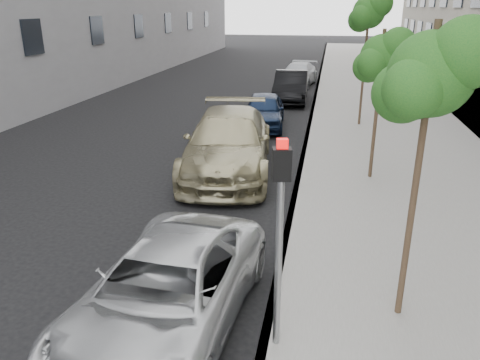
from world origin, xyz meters
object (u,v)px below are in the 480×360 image
(tree_mid, at_px, (383,57))
(tree_far, at_px, (370,12))
(signal_pole, at_px, (280,223))
(sedan_blue, at_px, (264,110))
(suv, at_px, (228,142))
(tree_near, at_px, (433,75))
(minivan, at_px, (166,291))
(sedan_black, at_px, (291,86))
(sedan_rear, at_px, (298,74))

(tree_mid, height_order, tree_far, tree_far)
(tree_mid, height_order, signal_pole, tree_mid)
(tree_mid, height_order, sedan_blue, tree_mid)
(suv, bearing_deg, tree_near, -64.26)
(sedan_blue, bearing_deg, tree_far, 4.60)
(signal_pole, bearing_deg, minivan, 162.84)
(minivan, bearing_deg, sedan_black, 93.33)
(tree_near, distance_m, tree_mid, 6.51)
(minivan, xyz_separation_m, suv, (-0.65, 7.55, 0.22))
(tree_far, relative_size, sedan_rear, 1.09)
(minivan, relative_size, suv, 0.79)
(tree_far, distance_m, sedan_black, 7.22)
(suv, bearing_deg, signal_pole, -79.82)
(tree_near, bearing_deg, signal_pole, -149.91)
(tree_near, relative_size, sedan_blue, 1.11)
(tree_far, bearing_deg, tree_mid, -90.00)
(tree_mid, bearing_deg, sedan_black, 105.89)
(minivan, bearing_deg, tree_mid, 68.26)
(tree_mid, bearing_deg, suv, 178.14)
(sedan_blue, height_order, sedan_rear, same)
(tree_far, distance_m, suv, 8.47)
(minivan, xyz_separation_m, sedan_black, (0.27, 19.10, 0.11))
(tree_near, xyz_separation_m, suv, (-4.24, 6.64, -3.01))
(signal_pole, height_order, sedan_blue, signal_pole)
(tree_mid, xyz_separation_m, minivan, (-3.60, -7.41, -2.84))
(sedan_black, bearing_deg, sedan_rear, 88.03)
(signal_pole, height_order, sedan_black, signal_pole)
(tree_far, distance_m, sedan_rear, 11.73)
(sedan_blue, bearing_deg, sedan_rear, 82.22)
(tree_mid, relative_size, suv, 0.67)
(minivan, height_order, sedan_blue, sedan_blue)
(tree_near, relative_size, tree_far, 0.87)
(suv, bearing_deg, sedan_rear, 80.07)
(signal_pole, xyz_separation_m, minivan, (-1.72, 0.18, -1.39))
(tree_near, distance_m, sedan_rear, 24.02)
(sedan_black, height_order, sedan_rear, sedan_black)
(tree_near, distance_m, suv, 8.43)
(tree_far, bearing_deg, minivan, -104.49)
(signal_pole, distance_m, minivan, 2.22)
(signal_pole, height_order, suv, signal_pole)
(tree_mid, bearing_deg, sedan_blue, 124.01)
(tree_near, xyz_separation_m, sedan_blue, (-3.95, 12.36, -3.21))
(sedan_rear, bearing_deg, signal_pole, -79.81)
(suv, distance_m, sedan_blue, 5.73)
(signal_pole, bearing_deg, sedan_rear, 82.04)
(tree_mid, height_order, suv, tree_mid)
(minivan, distance_m, sedan_blue, 13.28)
(tree_far, height_order, sedan_rear, tree_far)
(tree_near, bearing_deg, tree_mid, 90.00)
(sedan_blue, distance_m, sedan_black, 5.86)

